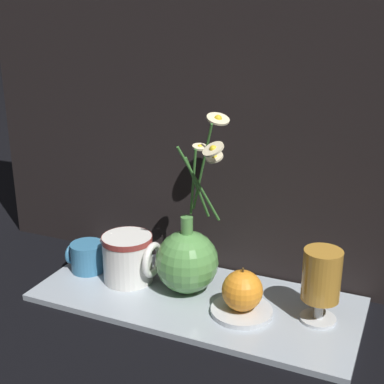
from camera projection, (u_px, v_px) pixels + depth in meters
ground_plane at (196, 302)px, 1.08m from camera, size 6.00×6.00×0.00m
shelf at (196, 299)px, 1.08m from camera, size 0.65×0.27×0.01m
backdrop_wall at (228, 15)px, 1.03m from camera, size 1.15×0.02×1.10m
vase_with_flowers at (187, 259)px, 1.08m from camera, size 0.17×0.16×0.36m
yellow_mug at (87, 257)px, 1.18m from camera, size 0.08×0.07×0.06m
ceramic_pitcher at (129, 256)px, 1.12m from camera, size 0.13×0.11×0.11m
tea_glass at (321, 278)px, 0.97m from camera, size 0.07×0.07×0.14m
saucer_plate at (242, 311)px, 1.02m from camera, size 0.12×0.12×0.01m
orange_fruit at (242, 290)px, 1.00m from camera, size 0.08×0.08×0.09m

